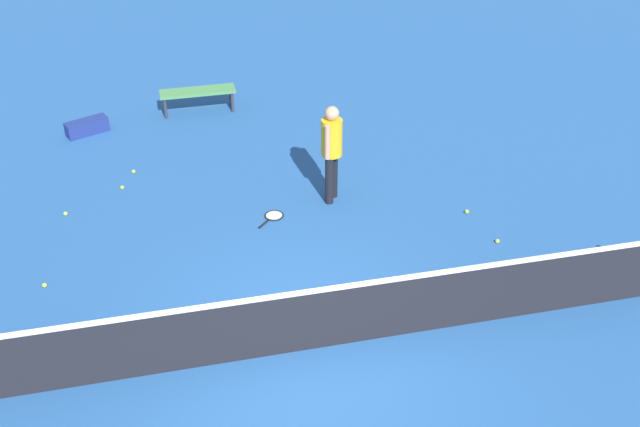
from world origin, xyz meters
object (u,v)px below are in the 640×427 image
Objects in this scene: tennis_ball_near_player at (134,171)px; tennis_ball_stray_right at (66,214)px; equipment_bag at (89,126)px; player_near_side at (332,146)px; tennis_ball_stray_left at (122,187)px; tennis_ball_baseline at (45,285)px; courtside_bench at (198,93)px; tennis_ball_by_net at (467,212)px; tennis_racket_near_player at (273,216)px; tennis_ball_midcourt at (497,241)px.

tennis_ball_near_player is 1.59m from tennis_ball_stray_right.
player_near_side is at bearing 139.68° from equipment_bag.
tennis_ball_stray_left is 1.10m from tennis_ball_stray_right.
courtside_bench is at bearing -117.34° from tennis_ball_baseline.
courtside_bench is (3.88, -4.76, 0.38)m from tennis_ball_by_net.
tennis_ball_by_net is at bearing -176.10° from tennis_ball_baseline.
tennis_ball_stray_left is 2.35m from equipment_bag.
tennis_racket_near_player is 3.56m from tennis_ball_midcourt.
tennis_ball_by_net is (-5.25, 2.54, 0.00)m from tennis_ball_near_player.
player_near_side is 25.76× the size of tennis_ball_stray_left.
player_near_side is at bearing -24.09° from tennis_ball_by_net.
tennis_ball_near_player is at bearing -32.39° from tennis_ball_midcourt.
tennis_ball_stray_left is 0.08× the size of equipment_bag.
tennis_ball_baseline is 1.86m from tennis_ball_stray_right.
tennis_ball_stray_right is at bearing -96.42° from tennis_ball_baseline.
tennis_ball_by_net is 1.00× the size of tennis_ball_stray_right.
tennis_ball_baseline reaches higher than tennis_racket_near_player.
tennis_racket_near_player is 8.14× the size of tennis_ball_by_net.
tennis_ball_baseline is (4.52, 1.36, -0.98)m from player_near_side.
tennis_ball_midcourt is (-5.40, 3.42, 0.00)m from tennis_ball_near_player.
tennis_ball_by_net is 5.82m from tennis_ball_stray_left.
player_near_side is at bearing 115.49° from courtside_bench.
tennis_racket_near_player is 8.14× the size of tennis_ball_midcourt.
equipment_bag is at bearing -51.47° from tennis_racket_near_player.
tennis_ball_midcourt is 6.90m from tennis_ball_stray_right.
equipment_bag reaches higher than tennis_racket_near_player.
tennis_ball_baseline is (6.57, 0.45, 0.00)m from tennis_ball_by_net.
tennis_ball_baseline is at bearing 16.79° from player_near_side.
tennis_racket_near_player is at bearing 128.53° from equipment_bag.
tennis_ball_stray_right reaches higher than tennis_racket_near_player.
courtside_bench is (-1.57, -2.73, 0.38)m from tennis_ball_stray_left.
tennis_ball_stray_left reaches higher than tennis_racket_near_player.
player_near_side is 4.82m from tennis_ball_baseline.
player_near_side is 25.76× the size of tennis_ball_near_player.
equipment_bag is at bearing -40.00° from tennis_ball_midcourt.
tennis_ball_by_net is 1.00× the size of tennis_ball_stray_left.
courtside_bench is at bearing -121.69° from tennis_ball_near_player.
player_near_side is 5.30m from equipment_bag.
tennis_racket_near_player is at bearing 138.15° from tennis_ball_near_player.
courtside_bench is 1.77× the size of equipment_bag.
tennis_ball_stray_right is (6.36, -1.40, 0.00)m from tennis_ball_by_net.
equipment_bag is at bearing -35.46° from tennis_ball_by_net.
equipment_bag is at bearing 11.95° from courtside_bench.
player_near_side is 4.45m from tennis_ball_stray_right.
courtside_bench is (-1.37, -2.22, 0.38)m from tennis_ball_near_player.
equipment_bag is (0.79, -1.76, 0.11)m from tennis_ball_near_player.
player_near_side reaches higher than equipment_bag.
tennis_ball_near_player is 1.00× the size of tennis_ball_baseline.
courtside_bench is at bearing -79.26° from tennis_racket_near_player.
tennis_ball_stray_left is at bearing -145.49° from tennis_ball_stray_right.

